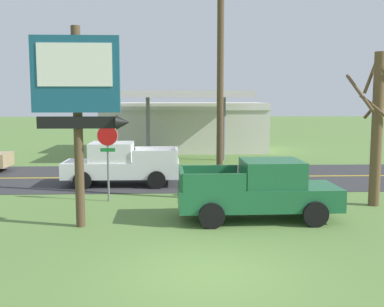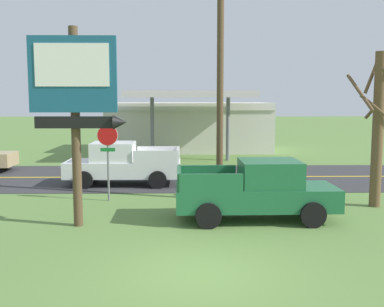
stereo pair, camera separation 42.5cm
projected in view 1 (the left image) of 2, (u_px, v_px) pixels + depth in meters
name	position (u px, v px, depth m)	size (l,w,h in m)	color
ground_plane	(206.00, 273.00, 10.74)	(180.00, 180.00, 0.00)	#5B7F3D
road_asphalt	(188.00, 177.00, 23.64)	(140.00, 8.00, 0.02)	#333335
road_centre_line	(188.00, 177.00, 23.64)	(126.00, 0.20, 0.01)	gold
motel_sign	(78.00, 95.00, 14.03)	(2.88, 0.54, 6.10)	brown
stop_sign	(108.00, 149.00, 17.95)	(0.80, 0.08, 2.95)	slate
utility_pole	(220.00, 72.00, 17.91)	(1.61, 0.26, 9.41)	brown
bare_tree	(377.00, 125.00, 17.13)	(1.95, 1.73, 5.62)	brown
gas_station	(184.00, 125.00, 35.39)	(12.00, 11.50, 4.40)	beige
pickup_green_parked_on_lawn	(260.00, 190.00, 15.38)	(5.23, 2.31, 1.96)	#1E6038
pickup_white_on_road	(120.00, 164.00, 21.42)	(5.20, 2.24, 1.96)	silver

